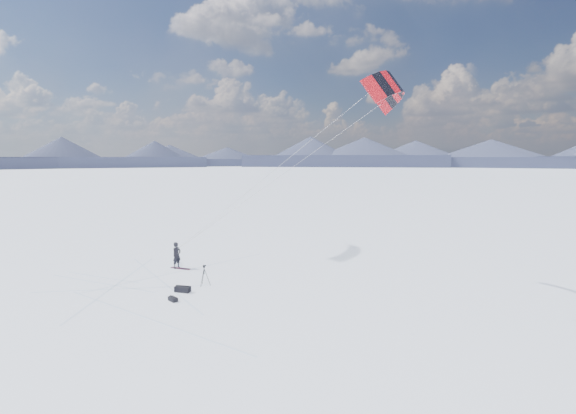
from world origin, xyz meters
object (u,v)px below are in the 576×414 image
Objects in this scene: gear_bag_a at (183,289)px; gear_bag_b at (173,299)px; snowboard at (181,268)px; tripod at (204,272)px; snowkiter at (177,268)px.

gear_bag_b is at bearing -81.62° from gear_bag_a.
snowboard is 2.38× the size of gear_bag_b.
tripod is 1.97× the size of gear_bag_b.
tripod is (4.49, -1.91, 0.84)m from snowkiter.
snowboard is at bearing 146.20° from gear_bag_b.
snowboard is 1.59× the size of gear_bag_a.
gear_bag_a is (4.27, -3.51, 0.18)m from snowkiter.
gear_bag_a is at bearing -132.70° from tripod.
snowkiter is 2.86× the size of gear_bag_b.
gear_bag_a is (3.98, -3.55, 0.16)m from snowboard.
snowboard is 4.69m from tripod.
gear_bag_a is at bearing 129.93° from gear_bag_b.
snowboard is (0.30, 0.04, 0.02)m from snowkiter.
gear_bag_b reaches higher than snowboard.
tripod is (4.19, -1.95, 0.82)m from snowboard.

